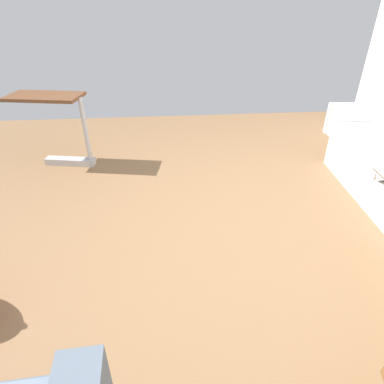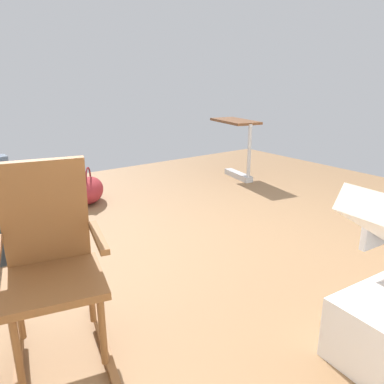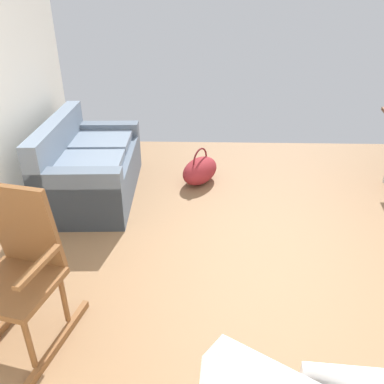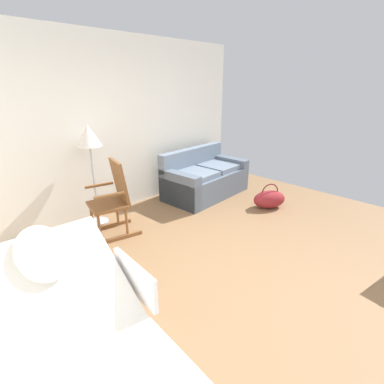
% 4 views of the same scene
% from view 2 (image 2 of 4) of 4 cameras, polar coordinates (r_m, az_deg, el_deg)
% --- Properties ---
extents(ground_plane, '(6.46, 6.46, 0.00)m').
position_cam_2_polar(ground_plane, '(3.51, 7.69, -7.07)').
color(ground_plane, olive).
extents(rocking_chair, '(0.85, 0.63, 1.05)m').
position_cam_2_polar(rocking_chair, '(2.07, -20.70, -10.67)').
color(rocking_chair, brown).
rests_on(rocking_chair, ground).
extents(overbed_table, '(0.87, 0.54, 0.84)m').
position_cam_2_polar(overbed_table, '(5.50, 6.98, 7.69)').
color(overbed_table, '#B2B5BA').
rests_on(overbed_table, ground).
extents(duffel_bag, '(0.64, 0.56, 0.43)m').
position_cam_2_polar(duffel_bag, '(4.57, -15.50, 0.33)').
color(duffel_bag, maroon).
rests_on(duffel_bag, ground).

